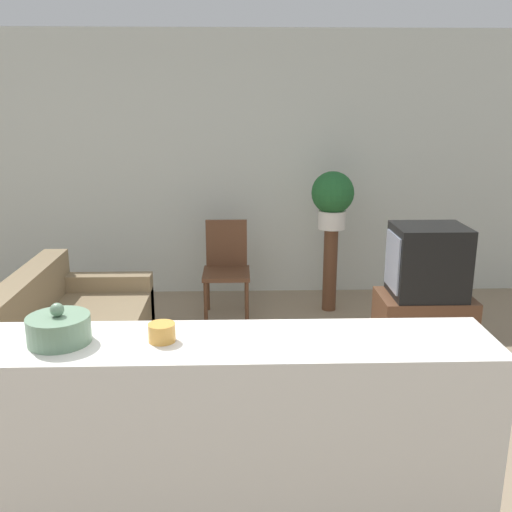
{
  "coord_description": "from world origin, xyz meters",
  "views": [
    {
      "loc": [
        0.35,
        -2.51,
        2.02
      ],
      "look_at": [
        0.47,
        1.74,
        0.85
      ],
      "focal_mm": 40.0,
      "sensor_mm": 36.0,
      "label": 1
    }
  ],
  "objects_px": {
    "television": "(427,261)",
    "decorative_bowl": "(59,329)",
    "wooden_chair": "(226,264)",
    "potted_plant": "(333,197)",
    "couch": "(67,347)"
  },
  "relations": [
    {
      "from": "television",
      "to": "decorative_bowl",
      "type": "relative_size",
      "value": 2.28
    },
    {
      "from": "wooden_chair",
      "to": "decorative_bowl",
      "type": "bearing_deg",
      "value": -100.65
    },
    {
      "from": "wooden_chair",
      "to": "decorative_bowl",
      "type": "distance_m",
      "value": 3.24
    },
    {
      "from": "wooden_chair",
      "to": "decorative_bowl",
      "type": "height_order",
      "value": "decorative_bowl"
    },
    {
      "from": "television",
      "to": "wooden_chair",
      "type": "relative_size",
      "value": 0.62
    },
    {
      "from": "television",
      "to": "potted_plant",
      "type": "height_order",
      "value": "potted_plant"
    },
    {
      "from": "wooden_chair",
      "to": "television",
      "type": "bearing_deg",
      "value": -32.2
    },
    {
      "from": "couch",
      "to": "television",
      "type": "relative_size",
      "value": 3.21
    },
    {
      "from": "couch",
      "to": "decorative_bowl",
      "type": "relative_size",
      "value": 7.32
    },
    {
      "from": "wooden_chair",
      "to": "decorative_bowl",
      "type": "xyz_separation_m",
      "value": [
        -0.59,
        -3.12,
        0.64
      ]
    },
    {
      "from": "couch",
      "to": "decorative_bowl",
      "type": "distance_m",
      "value": 2.03
    },
    {
      "from": "potted_plant",
      "to": "couch",
      "type": "bearing_deg",
      "value": -145.89
    },
    {
      "from": "couch",
      "to": "decorative_bowl",
      "type": "xyz_separation_m",
      "value": [
        0.55,
        -1.75,
        0.86
      ]
    },
    {
      "from": "couch",
      "to": "wooden_chair",
      "type": "height_order",
      "value": "wooden_chair"
    },
    {
      "from": "television",
      "to": "potted_plant",
      "type": "bearing_deg",
      "value": 118.14
    }
  ]
}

